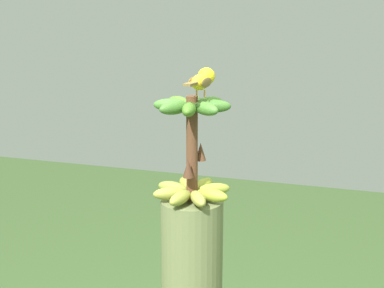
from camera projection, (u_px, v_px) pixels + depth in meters
The scene contains 2 objects.
banana_bunch at pixel (192, 150), 1.80m from camera, with size 0.27×0.27×0.35m.
perched_bird at pixel (203, 80), 1.74m from camera, with size 0.20×0.07×0.09m.
Camera 1 is at (-1.66, -0.52, 1.86)m, focal length 51.40 mm.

